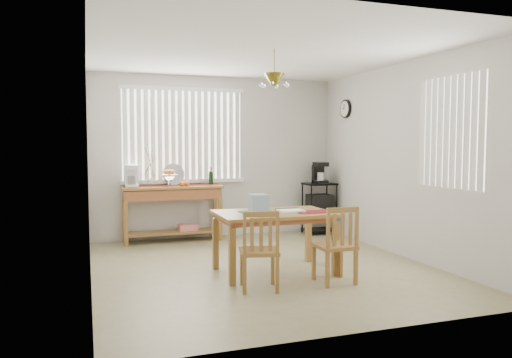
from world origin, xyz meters
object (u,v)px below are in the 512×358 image
object	(u,v)px
chair_right	(336,246)
wire_cart	(319,203)
dining_table	(274,219)
chair_left	(260,251)
cart_items	(319,173)
sideboard	(173,200)

from	to	relation	value
chair_right	wire_cart	bearing A→B (deg)	67.37
dining_table	chair_right	world-z (taller)	chair_right
chair_left	chair_right	distance (m)	0.87
cart_items	chair_left	size ratio (longest dim) A/B	0.42
cart_items	chair_left	world-z (taller)	cart_items
sideboard	chair_right	xyz separation A→B (m)	(1.28, -2.93, -0.23)
sideboard	wire_cart	world-z (taller)	sideboard
sideboard	chair_left	distance (m)	2.94
sideboard	chair_left	bearing A→B (deg)	-82.00
cart_items	dining_table	bearing A→B (deg)	-127.10
cart_items	chair_right	size ratio (longest dim) A/B	0.42
cart_items	wire_cart	bearing A→B (deg)	-90.00
cart_items	chair_right	bearing A→B (deg)	-112.57
cart_items	chair_left	xyz separation A→B (m)	(-2.05, -2.81, -0.61)
cart_items	dining_table	world-z (taller)	cart_items
sideboard	cart_items	distance (m)	2.48
cart_items	chair_right	xyz separation A→B (m)	(-1.18, -2.84, -0.60)
wire_cart	dining_table	size ratio (longest dim) A/B	0.64
wire_cart	chair_right	xyz separation A→B (m)	(-1.18, -2.83, -0.10)
dining_table	chair_right	distance (m)	0.83
sideboard	chair_right	distance (m)	3.20
wire_cart	chair_left	xyz separation A→B (m)	(-2.05, -2.80, -0.10)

